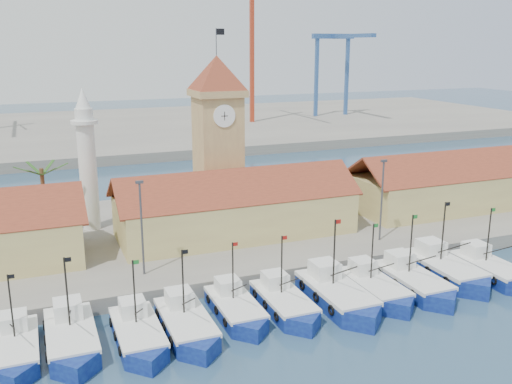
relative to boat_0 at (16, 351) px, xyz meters
name	(u,v)px	position (x,y,z in m)	size (l,w,h in m)	color
ground	(317,322)	(23.21, -3.09, -0.69)	(400.00, 400.00, 0.00)	navy
quay	(225,229)	(23.21, 20.91, 0.06)	(140.00, 32.00, 1.50)	gray
terminal	(117,130)	(23.21, 106.91, 0.31)	(240.00, 80.00, 2.00)	gray
boat_0	(16,351)	(0.00, 0.00, 0.00)	(3.24, 8.88, 6.72)	#0C135D
boat_1	(72,340)	(3.94, -0.08, 0.08)	(3.62, 9.92, 7.51)	#0C135D
boat_2	(139,336)	(8.78, -1.21, 0.03)	(3.38, 9.25, 7.00)	#0C135D
boat_3	(187,326)	(12.64, -1.15, 0.06)	(3.51, 9.62, 7.28)	#0C135D
boat_4	(237,310)	(17.27, 0.15, 0.01)	(3.30, 9.04, 6.84)	#0C135D
boat_5	(285,304)	(21.53, -0.44, 0.04)	(3.41, 9.34, 7.06)	#0C135D
boat_6	(338,297)	(26.41, -1.00, 0.15)	(3.92, 10.74, 8.13)	#0C135D
boat_7	(376,289)	(30.47, -0.71, 0.05)	(3.46, 9.47, 7.17)	#0C135D
boat_8	(414,283)	(34.56, -0.94, 0.09)	(3.67, 10.06, 7.61)	#0C135D
boat_9	(447,271)	(39.28, 0.26, 0.14)	(3.88, 10.63, 8.04)	#0C135D
boat_10	(492,271)	(43.51, -1.28, 0.07)	(3.57, 9.77, 7.39)	#0C135D
hall_center	(235,212)	(23.21, 16.91, 3.29)	(27.04, 10.13, 7.61)	#CCBF70
hall_right	(461,187)	(55.21, 16.91, 3.29)	(31.20, 10.13, 7.61)	#CCBF70
clock_tower	(218,135)	(23.21, 22.90, 11.27)	(5.80, 5.80, 22.70)	tan
minaret	(87,159)	(8.21, 24.91, 9.03)	(3.00, 3.00, 16.30)	silver
palm_tree	(44,197)	(3.21, 22.91, 5.55)	(5.60, 5.03, 8.39)	brown
lamp_posts	(267,209)	(23.71, 8.91, 5.78)	(80.70, 0.25, 9.03)	#3F3F44
crane_red_right	(254,32)	(58.40, 100.49, 24.70)	(1.00, 32.79, 42.14)	#AE331A
gantry	(338,52)	(85.21, 103.56, 19.35)	(13.00, 22.00, 23.20)	#305593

